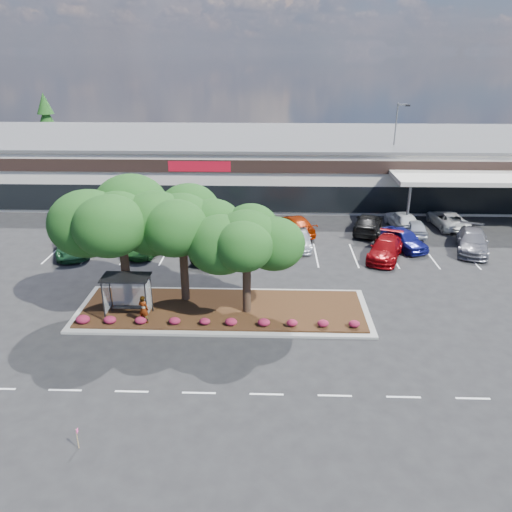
{
  "coord_description": "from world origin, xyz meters",
  "views": [
    {
      "loc": [
        0.92,
        -23.22,
        14.92
      ],
      "look_at": [
        -0.04,
        6.81,
        2.6
      ],
      "focal_mm": 35.0,
      "sensor_mm": 36.0,
      "label": 1
    }
  ],
  "objects_px": {
    "light_pole": "(393,161)",
    "car_0": "(72,245)",
    "car_1": "(149,244)",
    "survey_stake": "(77,436)"
  },
  "relations": [
    {
      "from": "light_pole",
      "to": "car_0",
      "type": "bearing_deg",
      "value": -152.1
    },
    {
      "from": "car_1",
      "to": "car_0",
      "type": "bearing_deg",
      "value": -152.34
    },
    {
      "from": "survey_stake",
      "to": "car_0",
      "type": "relative_size",
      "value": 0.18
    },
    {
      "from": "light_pole",
      "to": "car_1",
      "type": "relative_size",
      "value": 2.03
    },
    {
      "from": "survey_stake",
      "to": "car_1",
      "type": "xyz_separation_m",
      "value": [
        -2.03,
        21.27,
        0.07
      ]
    },
    {
      "from": "light_pole",
      "to": "car_1",
      "type": "distance_m",
      "value": 26.65
    },
    {
      "from": "light_pole",
      "to": "survey_stake",
      "type": "bearing_deg",
      "value": -119.39
    },
    {
      "from": "car_0",
      "to": "light_pole",
      "type": "bearing_deg",
      "value": 6.53
    },
    {
      "from": "light_pole",
      "to": "car_0",
      "type": "xyz_separation_m",
      "value": [
        -28.11,
        -14.88,
        -3.84
      ]
    },
    {
      "from": "car_0",
      "to": "car_1",
      "type": "xyz_separation_m",
      "value": [
        6.0,
        0.52,
        -0.03
      ]
    }
  ]
}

